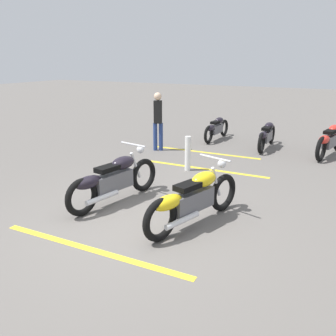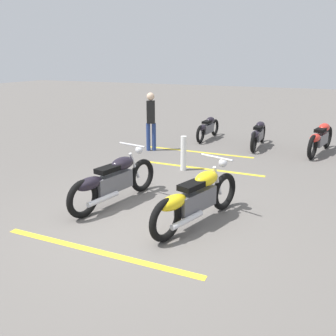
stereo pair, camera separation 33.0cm
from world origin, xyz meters
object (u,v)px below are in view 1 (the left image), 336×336
motorcycle_bright_foreground (193,199)px  motorcycle_dark_foreground (113,179)px  motorcycle_row_left (267,135)px  bollard_post (188,154)px  motorcycle_row_far_left (330,140)px  motorcycle_row_center (216,128)px  bystander_near_row (158,119)px

motorcycle_bright_foreground → motorcycle_dark_foreground: size_ratio=0.98×
motorcycle_row_left → bollard_post: size_ratio=2.39×
bollard_post → motorcycle_row_far_left: bearing=-44.0°
motorcycle_dark_foreground → motorcycle_row_left: (5.56, -1.56, -0.05)m
motorcycle_row_center → bollard_post: (-3.51, -0.57, 0.03)m
motorcycle_row_center → bystander_near_row: (-2.11, 1.02, 0.55)m
motorcycle_row_left → bollard_post: 3.28m
motorcycle_bright_foreground → bollard_post: size_ratio=2.59×
motorcycle_row_left → bystander_near_row: bearing=120.4°
bollard_post → motorcycle_row_center: bearing=9.2°
motorcycle_bright_foreground → motorcycle_dark_foreground: same height
motorcycle_row_left → bollard_post: bollard_post is taller
motorcycle_bright_foreground → motorcycle_row_far_left: motorcycle_bright_foreground is taller
motorcycle_bright_foreground → bollard_post: (2.69, 1.30, -0.04)m
motorcycle_row_center → bollard_post: size_ratio=2.27×
motorcycle_row_far_left → motorcycle_row_left: 1.73m
motorcycle_bright_foreground → motorcycle_row_center: bearing=33.7°
bystander_near_row → motorcycle_dark_foreground: bearing=-8.5°
motorcycle_row_center → motorcycle_row_far_left: bearing=-95.4°
motorcycle_row_left → motorcycle_dark_foreground: bearing=163.8°
motorcycle_dark_foreground → motorcycle_row_left: motorcycle_dark_foreground is taller
motorcycle_row_far_left → bystander_near_row: bearing=122.2°
motorcycle_bright_foreground → bollard_post: motorcycle_bright_foreground is taller
motorcycle_row_far_left → bollard_post: bearing=148.4°
motorcycle_row_left → bollard_post: (-3.06, 1.18, 0.01)m
motorcycle_row_far_left → bollard_post: bollard_post is taller
motorcycle_bright_foreground → motorcycle_dark_foreground: bearing=100.5°
motorcycle_row_center → bystander_near_row: bearing=157.1°
motorcycle_row_far_left → bystander_near_row: 4.80m
bystander_near_row → motorcycle_bright_foreground: bearing=9.6°
motorcycle_dark_foreground → motorcycle_row_far_left: bearing=-19.4°
bollard_post → bystander_near_row: bearing=48.5°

